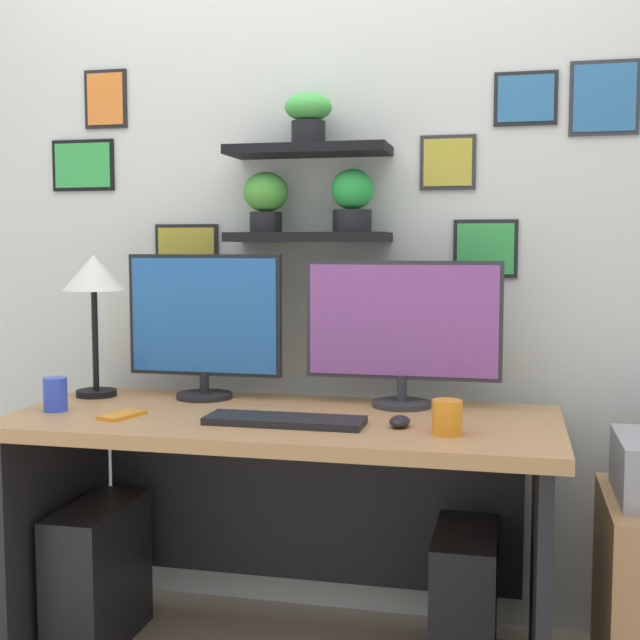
% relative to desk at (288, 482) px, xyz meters
% --- Properties ---
extents(back_wall_assembly, '(4.40, 0.24, 2.70)m').
position_rel_desk_xyz_m(back_wall_assembly, '(0.00, 0.38, 0.82)').
color(back_wall_assembly, silver).
rests_on(back_wall_assembly, ground).
extents(desk, '(1.58, 0.68, 0.75)m').
position_rel_desk_xyz_m(desk, '(0.00, 0.00, 0.00)').
color(desk, tan).
rests_on(desk, ground).
extents(monitor_left, '(0.51, 0.18, 0.46)m').
position_rel_desk_xyz_m(monitor_left, '(-0.32, 0.16, 0.45)').
color(monitor_left, black).
rests_on(monitor_left, desk).
extents(monitor_right, '(0.60, 0.18, 0.44)m').
position_rel_desk_xyz_m(monitor_right, '(0.32, 0.16, 0.45)').
color(monitor_right, '#2D2D33').
rests_on(monitor_right, desk).
extents(keyboard, '(0.44, 0.14, 0.02)m').
position_rel_desk_xyz_m(keyboard, '(0.04, -0.17, 0.22)').
color(keyboard, black).
rests_on(keyboard, desk).
extents(computer_mouse, '(0.06, 0.09, 0.03)m').
position_rel_desk_xyz_m(computer_mouse, '(0.35, -0.13, 0.23)').
color(computer_mouse, black).
rests_on(computer_mouse, desk).
extents(desk_lamp, '(0.20, 0.20, 0.46)m').
position_rel_desk_xyz_m(desk_lamp, '(-0.68, 0.11, 0.58)').
color(desk_lamp, black).
rests_on(desk_lamp, desk).
extents(cell_phone, '(0.10, 0.15, 0.01)m').
position_rel_desk_xyz_m(cell_phone, '(-0.44, -0.18, 0.22)').
color(cell_phone, orange).
rests_on(cell_phone, desk).
extents(coffee_mug, '(0.08, 0.08, 0.09)m').
position_rel_desk_xyz_m(coffee_mug, '(0.48, -0.19, 0.26)').
color(coffee_mug, orange).
rests_on(coffee_mug, desk).
extents(pen_cup, '(0.07, 0.07, 0.10)m').
position_rel_desk_xyz_m(pen_cup, '(-0.68, -0.14, 0.26)').
color(pen_cup, blue).
rests_on(pen_cup, desk).
extents(computer_tower_left, '(0.18, 0.40, 0.44)m').
position_rel_desk_xyz_m(computer_tower_left, '(-0.60, -0.06, -0.32)').
color(computer_tower_left, black).
rests_on(computer_tower_left, ground).
extents(computer_tower_right, '(0.18, 0.40, 0.41)m').
position_rel_desk_xyz_m(computer_tower_right, '(0.52, 0.06, -0.33)').
color(computer_tower_right, black).
rests_on(computer_tower_right, ground).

